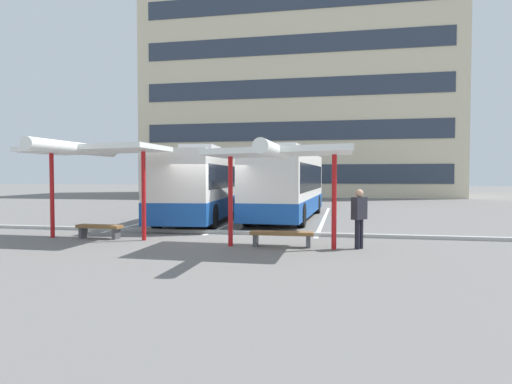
{
  "coord_description": "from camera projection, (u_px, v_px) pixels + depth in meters",
  "views": [
    {
      "loc": [
        4.77,
        -15.2,
        2.1
      ],
      "look_at": [
        1.37,
        2.14,
        1.44
      ],
      "focal_mm": 31.09,
      "sensor_mm": 36.0,
      "label": 1
    }
  ],
  "objects": [
    {
      "name": "bench_1",
      "position": [
        282.0,
        235.0,
        13.0
      ],
      "size": [
        1.87,
        0.47,
        0.45
      ],
      "color": "brown",
      "rests_on": "ground"
    },
    {
      "name": "platform_kerb",
      "position": [
        208.0,
        232.0,
        16.04
      ],
      "size": [
        44.0,
        0.24,
        0.12
      ],
      "primitive_type": "cube",
      "color": "#ADADA8",
      "rests_on": "ground"
    },
    {
      "name": "coach_bus_0",
      "position": [
        208.0,
        186.0,
        21.52
      ],
      "size": [
        3.47,
        11.9,
        3.44
      ],
      "color": "silver",
      "rests_on": "ground"
    },
    {
      "name": "lane_stripe_0",
      "position": [
        174.0,
        216.0,
        23.09
      ],
      "size": [
        0.16,
        14.0,
        0.01
      ],
      "primitive_type": "cube",
      "color": "white",
      "rests_on": "ground"
    },
    {
      "name": "coach_bus_1",
      "position": [
        288.0,
        185.0,
        21.36
      ],
      "size": [
        2.83,
        10.19,
        3.51
      ],
      "color": "silver",
      "rests_on": "ground"
    },
    {
      "name": "bench_0",
      "position": [
        99.0,
        228.0,
        14.75
      ],
      "size": [
        1.59,
        0.53,
        0.45
      ],
      "color": "brown",
      "rests_on": "ground"
    },
    {
      "name": "waiting_passenger_0",
      "position": [
        359.0,
        214.0,
        12.6
      ],
      "size": [
        0.47,
        0.53,
        1.71
      ],
      "color": "black",
      "rests_on": "ground"
    },
    {
      "name": "waiting_shelter_0",
      "position": [
        92.0,
        151.0,
        14.27
      ],
      "size": [
        4.31,
        4.58,
        3.1
      ],
      "color": "red",
      "rests_on": "ground"
    },
    {
      "name": "lane_stripe_2",
      "position": [
        324.0,
        218.0,
        21.59
      ],
      "size": [
        0.16,
        14.0,
        0.01
      ],
      "primitive_type": "cube",
      "color": "white",
      "rests_on": "ground"
    },
    {
      "name": "ground_plane",
      "position": [
        207.0,
        234.0,
        15.9
      ],
      "size": [
        160.0,
        160.0,
        0.0
      ],
      "primitive_type": "plane",
      "color": "slate"
    },
    {
      "name": "lane_stripe_1",
      "position": [
        246.0,
        217.0,
        22.34
      ],
      "size": [
        0.16,
        14.0,
        0.01
      ],
      "primitive_type": "cube",
      "color": "white",
      "rests_on": "ground"
    },
    {
      "name": "terminal_building",
      "position": [
        299.0,
        101.0,
        48.38
      ],
      "size": [
        31.58,
        13.15,
        23.2
      ],
      "color": "beige",
      "rests_on": "ground"
    },
    {
      "name": "waiting_shelter_1",
      "position": [
        280.0,
        154.0,
        12.49
      ],
      "size": [
        4.03,
        4.76,
        2.92
      ],
      "color": "red",
      "rests_on": "ground"
    }
  ]
}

